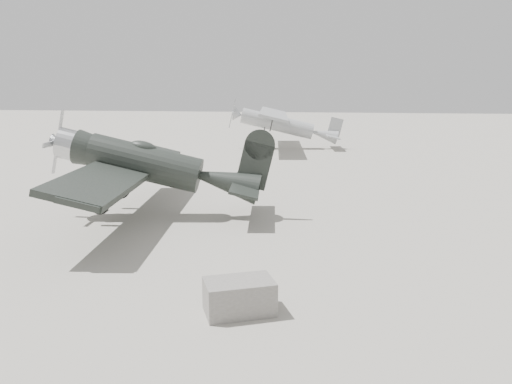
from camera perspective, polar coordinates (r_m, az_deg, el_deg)
ground at (r=16.88m, az=-4.81°, el=-4.93°), size 160.00×160.00×0.00m
lowwing_monoplane at (r=19.14m, az=-11.41°, el=2.90°), size 8.20×11.47×3.69m
highwing_monoplane at (r=39.90m, az=2.95°, el=8.10°), size 8.76×12.32×3.48m
equipment_block at (r=11.21m, az=-1.93°, el=-11.85°), size 1.75×1.45×0.75m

